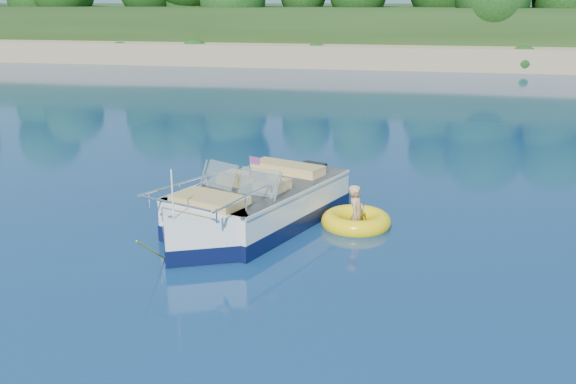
# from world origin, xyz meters

# --- Properties ---
(ground) EXTENTS (160.00, 160.00, 0.00)m
(ground) POSITION_xyz_m (0.00, 0.00, 0.00)
(ground) COLOR #091C42
(ground) RESTS_ON ground
(shoreline) EXTENTS (170.00, 59.00, 6.00)m
(shoreline) POSITION_xyz_m (0.00, 63.77, 0.98)
(shoreline) COLOR tan
(shoreline) RESTS_ON ground
(motorboat) EXTENTS (3.43, 5.71, 1.99)m
(motorboat) POSITION_xyz_m (-1.13, 2.36, 0.39)
(motorboat) COLOR white
(motorboat) RESTS_ON ground
(tow_tube) EXTENTS (1.54, 1.54, 0.39)m
(tow_tube) POSITION_xyz_m (1.02, 2.94, 0.10)
(tow_tube) COLOR yellow
(tow_tube) RESTS_ON ground
(boy) EXTENTS (0.43, 0.77, 1.43)m
(boy) POSITION_xyz_m (1.04, 2.89, 0.00)
(boy) COLOR tan
(boy) RESTS_ON ground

